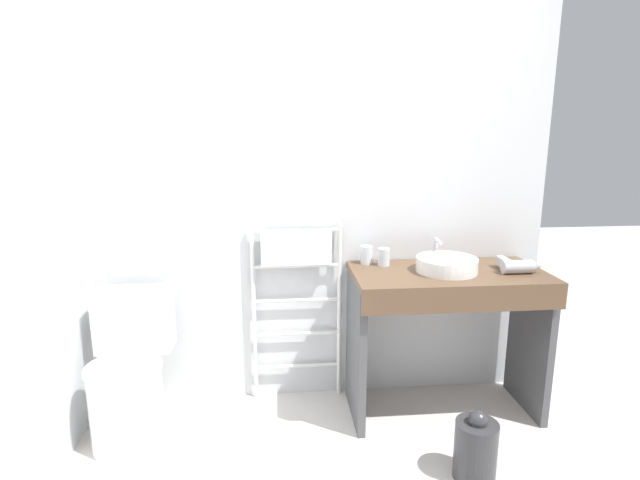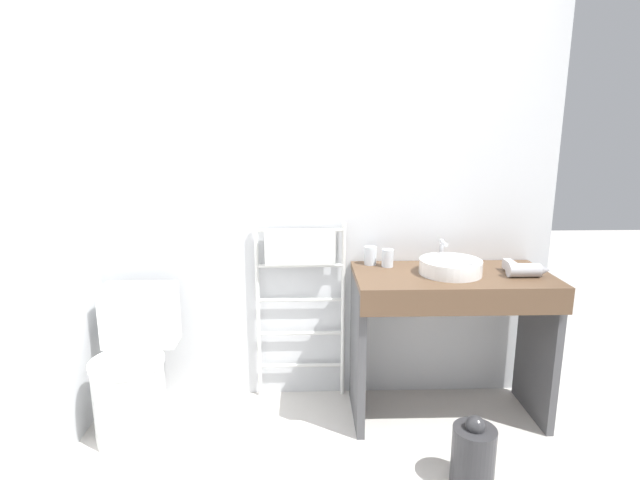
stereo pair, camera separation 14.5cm
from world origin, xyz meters
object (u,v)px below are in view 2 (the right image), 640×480
at_px(toilet, 133,372).
at_px(cup_near_edge, 388,258).
at_px(cup_near_wall, 370,256).
at_px(hair_dryer, 525,269).
at_px(sink_basin, 450,266).
at_px(towel_radiator, 300,273).
at_px(trash_bin, 473,455).

distance_m(toilet, cup_near_edge, 1.49).
distance_m(cup_near_wall, hair_dryer, 0.81).
height_order(cup_near_edge, hair_dryer, cup_near_edge).
xyz_separation_m(sink_basin, cup_near_wall, (-0.40, 0.20, 0.01)).
xyz_separation_m(sink_basin, cup_near_edge, (-0.31, 0.15, 0.01)).
bearing_deg(toilet, cup_near_wall, 12.21).
relative_size(towel_radiator, sink_basin, 3.26).
bearing_deg(trash_bin, sink_basin, 88.45).
xyz_separation_m(toilet, towel_radiator, (0.88, 0.30, 0.44)).
relative_size(sink_basin, cup_near_edge, 3.31).
distance_m(toilet, trash_bin, 1.73).
relative_size(sink_basin, hair_dryer, 1.48).
bearing_deg(cup_near_edge, trash_bin, -67.40).
distance_m(hair_dryer, trash_bin, 0.96).
height_order(toilet, cup_near_wall, cup_near_wall).
height_order(towel_radiator, trash_bin, towel_radiator).
bearing_deg(cup_near_wall, sink_basin, -26.48).
bearing_deg(towel_radiator, cup_near_edge, -9.04).
height_order(toilet, cup_near_edge, cup_near_edge).
height_order(toilet, hair_dryer, hair_dryer).
relative_size(cup_near_wall, hair_dryer, 0.47).
height_order(cup_near_wall, hair_dryer, cup_near_wall).
xyz_separation_m(cup_near_wall, cup_near_edge, (0.09, -0.05, -0.00)).
bearing_deg(cup_near_wall, hair_dryer, -17.89).
height_order(toilet, towel_radiator, towel_radiator).
height_order(sink_basin, trash_bin, sink_basin).
relative_size(towel_radiator, trash_bin, 3.13).
relative_size(sink_basin, trash_bin, 0.96).
bearing_deg(cup_near_wall, towel_radiator, 175.85).
distance_m(sink_basin, cup_near_edge, 0.34).
relative_size(toilet, sink_basin, 2.33).
height_order(sink_basin, hair_dryer, sink_basin).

